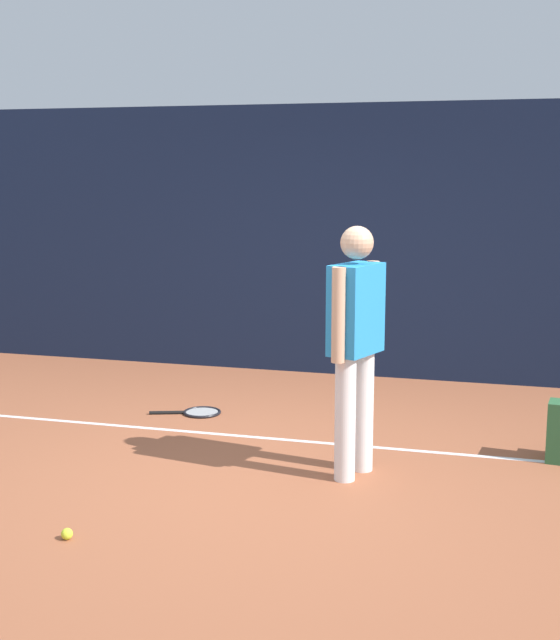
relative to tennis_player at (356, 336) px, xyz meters
The scene contains 6 objects.
ground_plane 1.14m from the tennis_player, 169.30° to the right, with size 12.00×12.00×0.00m, color #9E5638.
back_fence 2.97m from the tennis_player, 101.74° to the left, with size 10.00×0.10×2.69m, color #141E38.
court_line 1.29m from the tennis_player, 134.25° to the left, with size 9.00×0.05×0.00m, color white.
tennis_player is the anchor object (origin of this frame).
tennis_racket 2.14m from the tennis_player, 144.12° to the left, with size 0.64×0.41×0.03m.
tennis_ball_near_player 2.21m from the tennis_player, 133.36° to the right, with size 0.07×0.07×0.07m, color #CCE033.
Camera 1 is at (1.59, -5.44, 2.07)m, focal length 48.31 mm.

